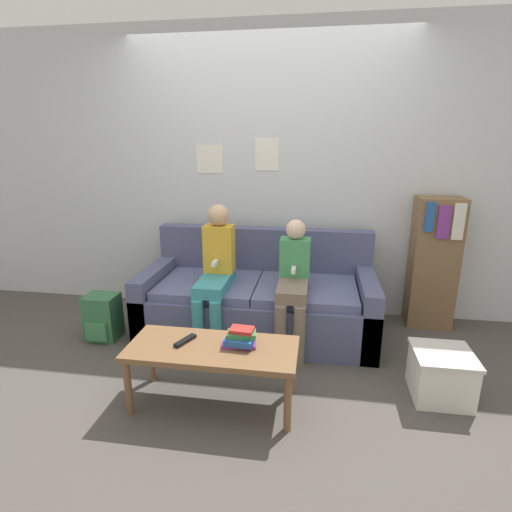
{
  "coord_description": "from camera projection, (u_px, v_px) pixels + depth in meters",
  "views": [
    {
      "loc": [
        0.48,
        -2.61,
        1.62
      ],
      "look_at": [
        0.0,
        0.42,
        0.72
      ],
      "focal_mm": 28.0,
      "sensor_mm": 36.0,
      "label": 1
    }
  ],
  "objects": [
    {
      "name": "wall_back",
      "position": [
        267.0,
        175.0,
        3.67
      ],
      "size": [
        8.0,
        0.06,
        2.6
      ],
      "color": "silver",
      "rests_on": "ground_plane"
    },
    {
      "name": "coffee_table",
      "position": [
        213.0,
        353.0,
        2.46
      ],
      "size": [
        1.04,
        0.44,
        0.4
      ],
      "color": "brown",
      "rests_on": "ground_plane"
    },
    {
      "name": "bookshelf",
      "position": [
        433.0,
        263.0,
        3.48
      ],
      "size": [
        0.38,
        0.28,
        1.15
      ],
      "color": "brown",
      "rests_on": "ground_plane"
    },
    {
      "name": "couch",
      "position": [
        259.0,
        300.0,
        3.46
      ],
      "size": [
        1.94,
        0.89,
        0.85
      ],
      "color": "#4C5175",
      "rests_on": "ground_plane"
    },
    {
      "name": "person_right",
      "position": [
        293.0,
        280.0,
        3.12
      ],
      "size": [
        0.24,
        0.59,
        1.01
      ],
      "color": "#756656",
      "rests_on": "ground_plane"
    },
    {
      "name": "person_left",
      "position": [
        216.0,
        268.0,
        3.22
      ],
      "size": [
        0.24,
        0.59,
        1.12
      ],
      "color": "teal",
      "rests_on": "ground_plane"
    },
    {
      "name": "backpack",
      "position": [
        103.0,
        317.0,
        3.33
      ],
      "size": [
        0.26,
        0.25,
        0.38
      ],
      "color": "#336B42",
      "rests_on": "ground_plane"
    },
    {
      "name": "ground_plane",
      "position": [
        247.0,
        363.0,
        3.0
      ],
      "size": [
        10.0,
        10.0,
        0.0
      ],
      "primitive_type": "plane",
      "color": "#4C4742"
    },
    {
      "name": "book_stack",
      "position": [
        240.0,
        338.0,
        2.44
      ],
      "size": [
        0.22,
        0.15,
        0.11
      ],
      "color": "#7A3389",
      "rests_on": "coffee_table"
    },
    {
      "name": "storage_box",
      "position": [
        441.0,
        374.0,
        2.57
      ],
      "size": [
        0.37,
        0.37,
        0.32
      ],
      "color": "silver",
      "rests_on": "ground_plane"
    },
    {
      "name": "tv_remote",
      "position": [
        185.0,
        341.0,
        2.49
      ],
      "size": [
        0.11,
        0.17,
        0.02
      ],
      "rotation": [
        0.0,
        0.0,
        -0.41
      ],
      "color": "black",
      "rests_on": "coffee_table"
    }
  ]
}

